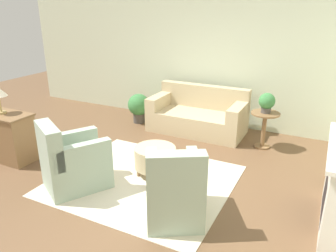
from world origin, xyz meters
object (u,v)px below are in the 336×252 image
at_px(armchair_left, 72,163).
at_px(ottoman_table, 155,157).
at_px(side_table, 264,124).
at_px(armchair_right, 174,190).
at_px(potted_plant_floor, 139,106).
at_px(couch, 198,116).
at_px(dresser, 6,135).
at_px(potted_plant_on_side_table, 267,102).

xyz_separation_m(armchair_left, ottoman_table, (0.88, 0.90, -0.10)).
distance_m(armchair_left, side_table, 3.52).
distance_m(armchair_right, potted_plant_floor, 3.68).
bearing_deg(couch, dresser, -131.90).
bearing_deg(dresser, side_table, 32.72).
xyz_separation_m(armchair_left, armchair_right, (1.65, 0.00, 0.00)).
relative_size(ottoman_table, potted_plant_on_side_table, 1.76).
xyz_separation_m(couch, armchair_right, (0.88, -3.00, 0.06)).
xyz_separation_m(side_table, potted_plant_on_side_table, (0.00, 0.00, 0.43)).
height_order(couch, side_table, couch).
bearing_deg(dresser, couch, 48.10).
xyz_separation_m(couch, potted_plant_on_side_table, (1.43, -0.25, 0.56)).
bearing_deg(couch, potted_plant_floor, -175.43).
xyz_separation_m(dresser, potted_plant_floor, (1.07, 2.65, -0.05)).
bearing_deg(potted_plant_floor, armchair_right, -51.65).
xyz_separation_m(armchair_right, ottoman_table, (-0.77, 0.90, -0.10)).
bearing_deg(armchair_right, potted_plant_on_side_table, 78.61).
xyz_separation_m(armchair_right, dresser, (-3.35, 0.24, 0.04)).
xyz_separation_m(couch, dresser, (-2.47, -2.76, 0.10)).
relative_size(armchair_right, side_table, 1.58).
relative_size(armchair_left, potted_plant_on_side_table, 2.96).
height_order(dresser, potted_plant_on_side_table, potted_plant_on_side_table).
height_order(armchair_right, potted_plant_floor, armchair_right).
xyz_separation_m(side_table, dresser, (-3.90, -2.51, -0.03)).
bearing_deg(ottoman_table, armchair_right, -49.61).
bearing_deg(potted_plant_on_side_table, armchair_left, -128.73).
relative_size(armchair_left, ottoman_table, 1.68).
relative_size(armchair_right, ottoman_table, 1.68).
bearing_deg(armchair_right, side_table, 78.61).
distance_m(dresser, potted_plant_floor, 2.85).
relative_size(armchair_left, dresser, 1.06).
distance_m(armchair_right, potted_plant_on_side_table, 2.84).
bearing_deg(ottoman_table, potted_plant_on_side_table, 54.37).
bearing_deg(potted_plant_floor, side_table, -2.79).
height_order(couch, potted_plant_on_side_table, potted_plant_on_side_table).
bearing_deg(side_table, armchair_left, -128.73).
bearing_deg(armchair_left, potted_plant_on_side_table, 51.27).
height_order(armchair_left, potted_plant_on_side_table, potted_plant_on_side_table).
bearing_deg(couch, armchair_right, -73.72).
distance_m(couch, ottoman_table, 2.10).
bearing_deg(potted_plant_on_side_table, armchair_right, -101.39).
xyz_separation_m(armchair_right, potted_plant_on_side_table, (0.55, 2.75, 0.50)).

